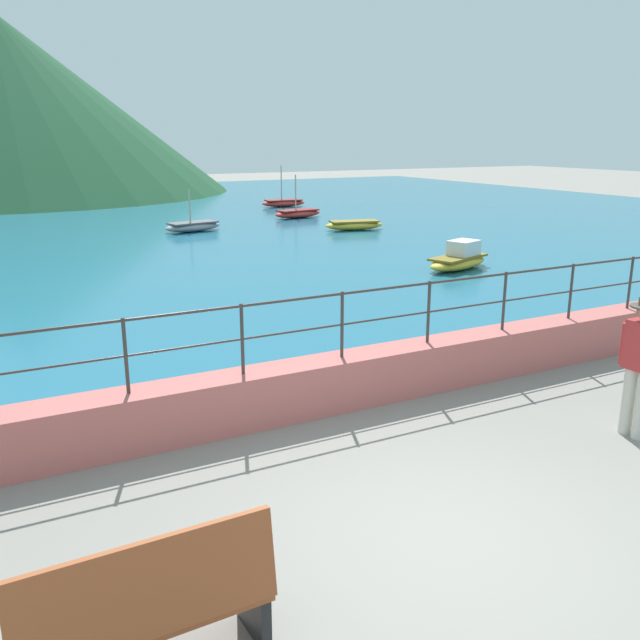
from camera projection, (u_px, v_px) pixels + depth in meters
name	position (u px, v px, depth m)	size (l,w,h in m)	color
ground_plane	(446.00, 538.00, 6.15)	(120.00, 120.00, 0.00)	gray
promenade_wall	(295.00, 390.00, 8.78)	(20.00, 0.56, 0.70)	#BC605B
railing	(294.00, 320.00, 8.53)	(18.44, 0.04, 0.90)	#383330
lake_water	(61.00, 223.00, 28.18)	(64.00, 44.32, 0.06)	#236B89
hill_main	(0.00, 104.00, 41.86)	(27.99, 27.99, 11.06)	#1E4C2D
bench_main	(147.00, 611.00, 4.39)	(1.71, 0.60, 1.13)	#9E4C28
person_walking	(640.00, 360.00, 8.01)	(0.38, 0.57, 1.75)	beige
boat_0	(459.00, 259.00, 18.28)	(2.47, 1.58, 0.76)	gold
boat_1	(354.00, 225.00, 25.94)	(2.44, 1.38, 0.36)	gold
boat_2	(193.00, 226.00, 25.52)	(2.43, 1.33, 1.56)	gray
boat_4	(298.00, 213.00, 29.82)	(2.39, 1.18, 1.89)	red
boat_5	(283.00, 203.00, 34.52)	(2.37, 1.11, 2.08)	red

